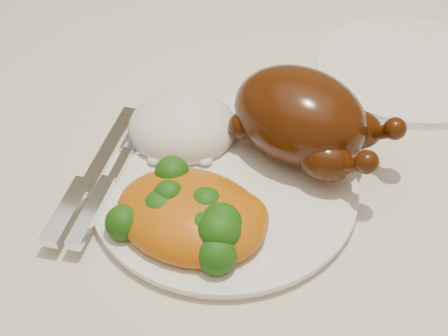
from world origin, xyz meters
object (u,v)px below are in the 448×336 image
(dining_table, at_px, (204,157))
(roast_chicken, at_px, (303,117))
(dinner_plate, at_px, (224,187))
(side_plate, at_px, (408,67))

(dining_table, relative_size, roast_chicken, 8.58)
(dining_table, distance_m, dinner_plate, 0.19)
(side_plate, xyz_separation_m, roast_chicken, (-0.10, -0.19, 0.05))
(roast_chicken, bearing_deg, side_plate, 83.02)
(dinner_plate, bearing_deg, dining_table, 115.95)
(dining_table, relative_size, dinner_plate, 6.23)
(roast_chicken, bearing_deg, dining_table, 170.14)
(side_plate, bearing_deg, dining_table, -153.55)
(side_plate, bearing_deg, roast_chicken, -117.09)
(side_plate, height_order, roast_chicken, roast_chicken)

